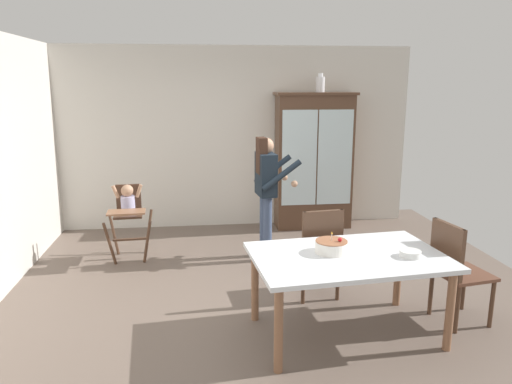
{
  "coord_description": "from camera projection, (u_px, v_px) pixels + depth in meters",
  "views": [
    {
      "loc": [
        -0.57,
        -4.59,
        2.18
      ],
      "look_at": [
        0.08,
        0.7,
        0.95
      ],
      "focal_mm": 33.63,
      "sensor_mm": 36.0,
      "label": 1
    }
  ],
  "objects": [
    {
      "name": "birthday_cake",
      "position": [
        331.0,
        247.0,
        4.12
      ],
      "size": [
        0.28,
        0.28,
        0.19
      ],
      "color": "white",
      "rests_on": "dining_table"
    },
    {
      "name": "china_cabinet",
      "position": [
        314.0,
        161.0,
        7.2
      ],
      "size": [
        1.18,
        0.48,
        2.03
      ],
      "color": "#4C3323",
      "rests_on": "ground_plane"
    },
    {
      "name": "high_chair_with_toddler",
      "position": [
        128.0,
        208.0,
        5.92
      ],
      "size": [
        0.61,
        0.71,
        0.95
      ],
      "rotation": [
        0.0,
        0.0,
        0.06
      ],
      "color": "#4C3323",
      "rests_on": "ground_plane"
    },
    {
      "name": "dining_chair_far_side",
      "position": [
        319.0,
        247.0,
        4.82
      ],
      "size": [
        0.48,
        0.48,
        0.96
      ],
      "rotation": [
        0.0,
        0.0,
        3.25
      ],
      "color": "#4C3323",
      "rests_on": "ground_plane"
    },
    {
      "name": "dining_chair_right_end",
      "position": [
        455.0,
        266.0,
        4.33
      ],
      "size": [
        0.51,
        0.51,
        0.96
      ],
      "rotation": [
        0.0,
        0.0,
        1.73
      ],
      "color": "#4C3323",
      "rests_on": "ground_plane"
    },
    {
      "name": "ground_plane",
      "position": [
        257.0,
        296.0,
        5.0
      ],
      "size": [
        6.24,
        6.24,
        0.0
      ],
      "primitive_type": "plane",
      "color": "#66564C"
    },
    {
      "name": "dining_table",
      "position": [
        348.0,
        264.0,
        4.1
      ],
      "size": [
        1.72,
        1.18,
        0.74
      ],
      "color": "silver",
      "rests_on": "ground_plane"
    },
    {
      "name": "serving_bowl",
      "position": [
        410.0,
        254.0,
        4.03
      ],
      "size": [
        0.18,
        0.18,
        0.05
      ],
      "primitive_type": "cylinder",
      "color": "silver",
      "rests_on": "dining_table"
    },
    {
      "name": "ceramic_vase",
      "position": [
        320.0,
        84.0,
        6.95
      ],
      "size": [
        0.13,
        0.13,
        0.27
      ],
      "color": "white",
      "rests_on": "china_cabinet"
    },
    {
      "name": "wall_back",
      "position": [
        235.0,
        138.0,
        7.24
      ],
      "size": [
        5.32,
        0.06,
        2.7
      ],
      "primitive_type": "cube",
      "color": "beige",
      "rests_on": "ground_plane"
    },
    {
      "name": "adult_person",
      "position": [
        267.0,
        183.0,
        5.86
      ],
      "size": [
        0.54,
        0.52,
        1.53
      ],
      "rotation": [
        0.0,
        0.0,
        1.68
      ],
      "color": "#3D4C6B",
      "rests_on": "ground_plane"
    }
  ]
}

